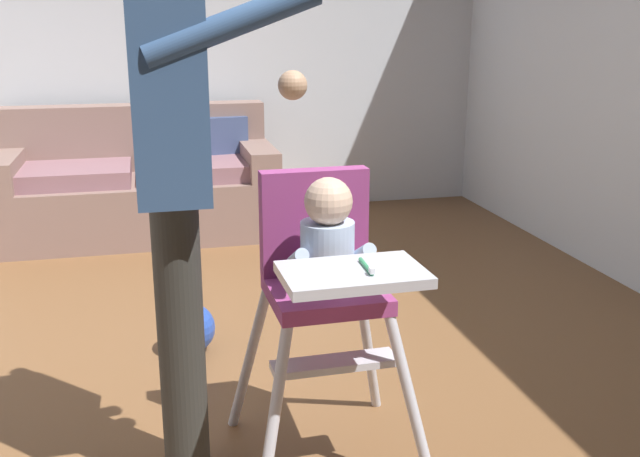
# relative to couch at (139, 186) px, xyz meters

# --- Properties ---
(ground) EXTENTS (6.06, 7.54, 0.10)m
(ground) POSITION_rel_couch_xyz_m (0.41, -2.48, -0.38)
(ground) COLOR brown
(wall_far) EXTENTS (5.26, 0.06, 2.74)m
(wall_far) POSITION_rel_couch_xyz_m (0.41, 0.52, 1.04)
(wall_far) COLOR silver
(wall_far) RESTS_ON ground
(couch) EXTENTS (1.85, 0.86, 0.86)m
(couch) POSITION_rel_couch_xyz_m (0.00, 0.00, 0.00)
(couch) COLOR #85685F
(couch) RESTS_ON ground
(high_chair) EXTENTS (0.62, 0.73, 0.98)m
(high_chair) POSITION_rel_couch_xyz_m (0.60, -2.95, 0.36)
(high_chair) COLOR silver
(high_chair) RESTS_ON ground
(adult_standing) EXTENTS (0.51, 0.49, 1.76)m
(adult_standing) POSITION_rel_couch_xyz_m (0.14, -2.96, 0.67)
(adult_standing) COLOR #2F2F2B
(adult_standing) RESTS_ON ground
(toy_ball) EXTENTS (0.23, 0.23, 0.23)m
(toy_ball) POSITION_rel_couch_xyz_m (0.20, -2.02, -0.22)
(toy_ball) COLOR #284CB7
(toy_ball) RESTS_ON ground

